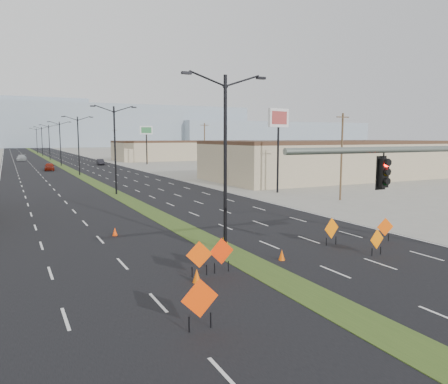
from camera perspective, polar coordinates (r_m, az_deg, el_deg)
name	(u,v)px	position (r m, az deg, el deg)	size (l,w,h in m)	color
ground	(384,334)	(16.38, 20.23, -16.96)	(600.00, 600.00, 0.00)	gray
road_surface	(59,165)	(110.86, -20.70, 3.34)	(25.00, 400.00, 0.02)	black
median_strip	(59,165)	(110.86, -20.70, 3.34)	(2.00, 400.00, 0.04)	#2D4719
building_se_near	(323,161)	(71.30, 12.85, 3.95)	(36.00, 18.00, 5.50)	tan
building_se_far	(192,151)	(129.81, -4.24, 5.39)	(44.00, 16.00, 5.00)	tan
mesa_center	(89,126)	(314.37, -17.27, 8.24)	(220.00, 50.00, 28.00)	#8C9DAD
mesa_east	(270,134)	(355.78, 6.09, 7.56)	(160.00, 50.00, 18.00)	#8C9DAD
streetlight_0	(225,158)	(24.76, 0.17, 4.51)	(5.15, 0.24, 10.02)	black
streetlight_1	(115,147)	(51.33, -14.05, 5.69)	(5.15, 0.24, 10.02)	black
streetlight_2	(78,144)	(78.90, -18.48, 5.99)	(5.15, 0.24, 10.02)	black
streetlight_3	(60,142)	(106.69, -20.61, 6.13)	(5.15, 0.24, 10.02)	black
streetlight_4	(49,141)	(134.57, -21.86, 6.20)	(5.15, 0.24, 10.02)	black
streetlight_5	(42,140)	(162.49, -22.68, 6.25)	(5.15, 0.24, 10.02)	black
streetlight_6	(37,140)	(190.43, -23.26, 6.28)	(5.15, 0.24, 10.02)	black
utility_pole_0	(342,155)	(46.93, 15.10, 4.63)	(1.60, 0.20, 9.00)	#4C3823
utility_pole_1	(205,148)	(76.71, -2.55, 5.78)	(1.60, 0.20, 9.00)	#4C3823
utility_pole_2	(147,145)	(109.62, -10.03, 6.10)	(1.60, 0.20, 9.00)	#4C3823
utility_pole_3	(115,143)	(143.53, -14.03, 6.23)	(1.60, 0.20, 9.00)	#4C3823
car_left	(49,167)	(92.41, -21.84, 3.09)	(1.82, 4.53, 1.54)	maroon
car_mid	(100,162)	(107.21, -15.83, 3.78)	(1.45, 4.16, 1.37)	black
car_far	(22,158)	(133.67, -24.93, 4.07)	(2.30, 5.65, 1.64)	#A3A9AC
construction_sign_0	(200,300)	(15.28, -3.17, -13.89)	(1.38, 0.06, 1.84)	#FF3F05
construction_sign_1	(199,256)	(20.84, -3.25, -8.32)	(1.28, 0.25, 1.71)	#FF4D05
construction_sign_2	(222,252)	(21.36, -0.33, -7.90)	(1.29, 0.05, 1.72)	#FF3205
construction_sign_3	(377,240)	(25.87, 19.34, -5.95)	(1.12, 0.20, 1.49)	orange
construction_sign_4	(385,228)	(29.38, 20.31, -4.41)	(1.13, 0.29, 1.53)	#FB5505
construction_sign_5	(332,229)	(27.43, 13.87, -4.75)	(1.26, 0.30, 1.70)	orange
cone_0	(197,276)	(20.16, -3.58, -10.88)	(0.39, 0.39, 0.66)	#E15304
cone_1	(282,255)	(23.80, 7.56, -8.17)	(0.36, 0.36, 0.59)	#DC4F04
cone_2	(225,239)	(27.08, 0.08, -6.12)	(0.41, 0.41, 0.68)	orange
cone_3	(115,232)	(30.18, -14.06, -5.05)	(0.35, 0.35, 0.58)	#F94005
pole_sign_east_near	(278,124)	(51.99, 7.13, 8.80)	(3.20, 1.17, 9.87)	black
pole_sign_east_far	(146,133)	(106.88, -10.12, 7.58)	(2.99, 1.05, 9.19)	black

